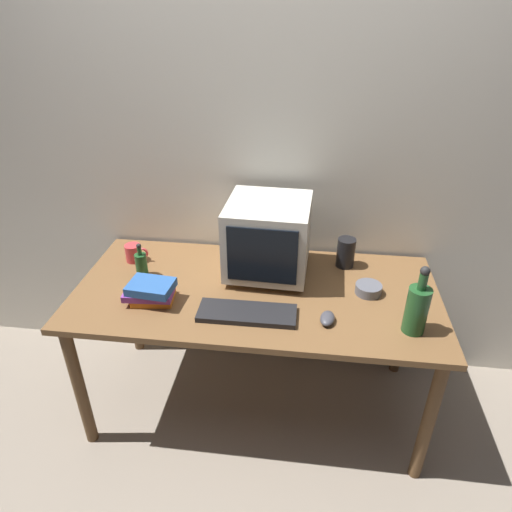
# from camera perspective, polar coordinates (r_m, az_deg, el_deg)

# --- Properties ---
(ground_plane) EXTENTS (6.00, 6.00, 0.00)m
(ground_plane) POSITION_cam_1_polar(r_m,az_deg,el_deg) (2.60, 0.00, -17.73)
(ground_plane) COLOR gray
(back_wall) EXTENTS (4.00, 0.08, 2.50)m
(back_wall) POSITION_cam_1_polar(r_m,az_deg,el_deg) (2.30, 1.46, 13.05)
(back_wall) COLOR silver
(back_wall) RESTS_ON ground
(desk) EXTENTS (1.68, 0.80, 0.74)m
(desk) POSITION_cam_1_polar(r_m,az_deg,el_deg) (2.16, 0.00, -6.01)
(desk) COLOR brown
(desk) RESTS_ON ground
(crt_monitor) EXTENTS (0.40, 0.40, 0.37)m
(crt_monitor) POSITION_cam_1_polar(r_m,az_deg,el_deg) (2.14, 1.54, 2.35)
(crt_monitor) COLOR beige
(crt_monitor) RESTS_ON desk
(keyboard) EXTENTS (0.42, 0.15, 0.02)m
(keyboard) POSITION_cam_1_polar(r_m,az_deg,el_deg) (1.94, -1.14, -7.21)
(keyboard) COLOR black
(keyboard) RESTS_ON desk
(computer_mouse) EXTENTS (0.07, 0.11, 0.04)m
(computer_mouse) POSITION_cam_1_polar(r_m,az_deg,el_deg) (1.93, 8.99, -7.78)
(computer_mouse) COLOR #3F3F47
(computer_mouse) RESTS_ON desk
(bottle_tall) EXTENTS (0.09, 0.09, 0.30)m
(bottle_tall) POSITION_cam_1_polar(r_m,az_deg,el_deg) (1.91, 19.64, -6.18)
(bottle_tall) COLOR #1E4C23
(bottle_tall) RESTS_ON desk
(bottle_short) EXTENTS (0.06, 0.06, 0.18)m
(bottle_short) POSITION_cam_1_polar(r_m,az_deg,el_deg) (2.25, -14.26, -0.95)
(bottle_short) COLOR #1E4C23
(bottle_short) RESTS_ON desk
(book_stack) EXTENTS (0.23, 0.17, 0.10)m
(book_stack) POSITION_cam_1_polar(r_m,az_deg,el_deg) (2.06, -13.10, -4.41)
(book_stack) COLOR orange
(book_stack) RESTS_ON desk
(mug) EXTENTS (0.12, 0.08, 0.09)m
(mug) POSITION_cam_1_polar(r_m,az_deg,el_deg) (2.39, -15.14, 0.39)
(mug) COLOR #CC383D
(mug) RESTS_ON desk
(cd_spindle) EXTENTS (0.12, 0.12, 0.04)m
(cd_spindle) POSITION_cam_1_polar(r_m,az_deg,el_deg) (2.14, 13.99, -4.06)
(cd_spindle) COLOR #595B66
(cd_spindle) RESTS_ON desk
(metal_canister) EXTENTS (0.09, 0.09, 0.15)m
(metal_canister) POSITION_cam_1_polar(r_m,az_deg,el_deg) (2.30, 11.25, 0.43)
(metal_canister) COLOR black
(metal_canister) RESTS_ON desk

